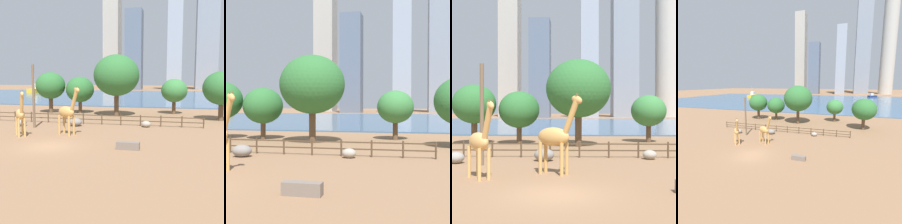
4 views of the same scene
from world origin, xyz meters
TOP-DOWN VIEW (x-y plane):
  - ground_plane at (0.00, 80.00)m, footprint 400.00×400.00m
  - harbor_water at (0.00, 77.00)m, footprint 180.00×86.00m
  - giraffe_tall at (-4.47, 3.31)m, footprint 2.25×2.51m
  - giraffe_companion at (-0.32, 4.84)m, footprint 2.98×1.95m
  - utility_pole at (-5.67, 8.04)m, footprint 0.28×0.28m
  - boulder_near_fence at (-7.77, 8.78)m, footprint 1.21×1.11m
  - boulder_by_pole at (6.62, 11.30)m, footprint 1.08×0.96m
  - boulder_small at (-1.52, 10.12)m, footprint 1.53×1.25m
  - feeding_trough at (6.47, 0.49)m, footprint 1.80×0.60m
  - enclosure_fence at (-0.01, 12.00)m, footprint 26.12×0.14m
  - tree_left_large at (15.65, 18.83)m, footprint 4.94×4.94m
  - tree_center_broad at (9.42, 25.10)m, footprint 4.10×4.10m
  - tree_right_tall at (-10.53, 22.39)m, footprint 4.87×4.87m
  - tree_left_small at (-5.54, 22.81)m, footprint 4.58×4.58m
  - tree_right_small at (1.12, 20.26)m, footprint 6.78×6.78m
  - boat_ferry at (-48.27, 86.08)m, footprint 3.31×8.88m
  - skyline_tower_needle at (-35.01, 169.03)m, footprint 10.33×13.17m
  - skyline_block_central at (-15.85, 141.94)m, footprint 9.46×9.57m
  - skyline_tower_glass at (25.54, 161.82)m, footprint 12.57×15.95m
  - skyline_block_left at (6.98, 147.54)m, footprint 8.15×14.47m

SIDE VIEW (x-z plane):
  - ground_plane at x=0.00m, z-range 0.00..0.00m
  - harbor_water at x=0.00m, z-range 0.00..0.20m
  - feeding_trough at x=6.47m, z-range 0.00..0.60m
  - boulder_by_pole at x=6.62m, z-range 0.00..0.72m
  - boulder_near_fence at x=-7.77m, z-range 0.00..0.83m
  - boulder_small at x=-1.52m, z-range 0.00..0.93m
  - enclosure_fence at x=-0.01m, z-range 0.11..1.41m
  - boat_ferry at x=-48.27m, z-range -2.45..5.50m
  - giraffe_tall at x=-4.47m, z-range -0.15..4.36m
  - giraffe_companion at x=-0.32m, z-range -0.16..4.72m
  - utility_pole at x=-5.67m, z-range 0.00..7.08m
  - tree_center_broad at x=9.42m, z-range 0.91..6.49m
  - tree_left_small at x=-5.54m, z-range 0.88..6.80m
  - tree_left_large at x=15.65m, z-range 1.02..7.56m
  - tree_right_tall at x=-10.53m, z-range 1.11..7.79m
  - tree_right_small at x=1.12m, z-range 1.49..10.62m
  - skyline_block_central at x=-15.85m, z-range 0.00..45.09m
  - skyline_block_left at x=6.98m, z-range 0.00..58.45m
  - skyline_tower_needle at x=-35.01m, z-range 0.00..81.08m
  - skyline_tower_glass at x=25.54m, z-range 0.00..101.62m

